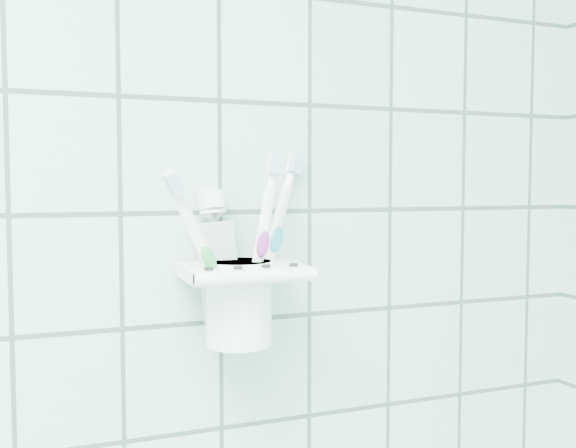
{
  "coord_description": "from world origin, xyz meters",
  "views": [
    {
      "loc": [
        0.44,
        0.53,
        1.4
      ],
      "look_at": [
        0.67,
        1.1,
        1.36
      ],
      "focal_mm": 40.0,
      "sensor_mm": 36.0,
      "label": 1
    }
  ],
  "objects_px": {
    "toothbrush_pink": "(242,245)",
    "toothbrush_blue": "(248,236)",
    "toothpaste_tube": "(224,252)",
    "cup": "(239,299)",
    "holder_bracket": "(242,272)",
    "toothbrush_orange": "(245,244)"
  },
  "relations": [
    {
      "from": "holder_bracket",
      "to": "toothbrush_pink",
      "type": "bearing_deg",
      "value": -101.31
    },
    {
      "from": "toothbrush_orange",
      "to": "toothpaste_tube",
      "type": "height_order",
      "value": "toothbrush_orange"
    },
    {
      "from": "toothbrush_pink",
      "to": "toothbrush_orange",
      "type": "bearing_deg",
      "value": -77.22
    },
    {
      "from": "holder_bracket",
      "to": "cup",
      "type": "height_order",
      "value": "same"
    },
    {
      "from": "cup",
      "to": "toothbrush_orange",
      "type": "height_order",
      "value": "toothbrush_orange"
    },
    {
      "from": "holder_bracket",
      "to": "toothpaste_tube",
      "type": "distance_m",
      "value": 0.03
    },
    {
      "from": "toothbrush_blue",
      "to": "holder_bracket",
      "type": "bearing_deg",
      "value": 161.69
    },
    {
      "from": "toothbrush_pink",
      "to": "toothpaste_tube",
      "type": "relative_size",
      "value": 1.18
    },
    {
      "from": "toothbrush_pink",
      "to": "toothbrush_blue",
      "type": "xyz_separation_m",
      "value": [
        0.01,
        0.01,
        0.01
      ]
    },
    {
      "from": "holder_bracket",
      "to": "cup",
      "type": "xyz_separation_m",
      "value": [
        -0.0,
        0.0,
        -0.03
      ]
    },
    {
      "from": "cup",
      "to": "toothpaste_tube",
      "type": "height_order",
      "value": "toothpaste_tube"
    },
    {
      "from": "holder_bracket",
      "to": "toothbrush_orange",
      "type": "relative_size",
      "value": 0.63
    },
    {
      "from": "toothbrush_pink",
      "to": "toothbrush_blue",
      "type": "relative_size",
      "value": 0.9
    },
    {
      "from": "toothbrush_pink",
      "to": "toothbrush_blue",
      "type": "height_order",
      "value": "toothbrush_blue"
    },
    {
      "from": "toothbrush_blue",
      "to": "toothpaste_tube",
      "type": "bearing_deg",
      "value": 130.13
    },
    {
      "from": "toothbrush_orange",
      "to": "holder_bracket",
      "type": "bearing_deg",
      "value": 85.31
    },
    {
      "from": "toothpaste_tube",
      "to": "toothbrush_pink",
      "type": "bearing_deg",
      "value": -51.55
    },
    {
      "from": "holder_bracket",
      "to": "toothbrush_orange",
      "type": "xyz_separation_m",
      "value": [
        0.0,
        -0.01,
        0.03
      ]
    },
    {
      "from": "toothbrush_pink",
      "to": "toothbrush_blue",
      "type": "distance_m",
      "value": 0.01
    },
    {
      "from": "cup",
      "to": "toothbrush_blue",
      "type": "xyz_separation_m",
      "value": [
        0.01,
        -0.0,
        0.06
      ]
    },
    {
      "from": "holder_bracket",
      "to": "cup",
      "type": "relative_size",
      "value": 1.39
    },
    {
      "from": "holder_bracket",
      "to": "toothpaste_tube",
      "type": "bearing_deg",
      "value": 135.38
    }
  ]
}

